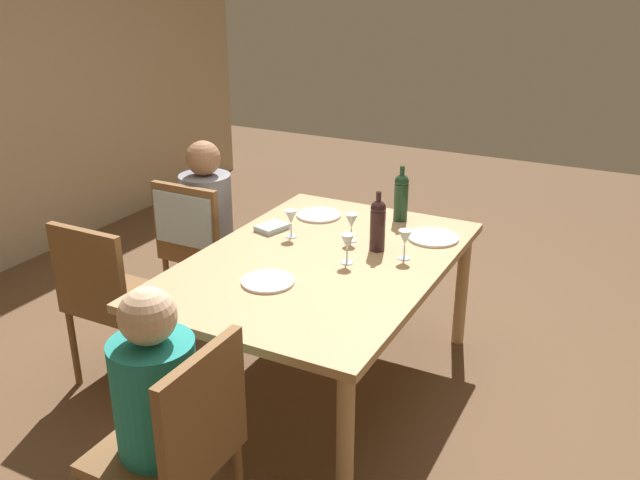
{
  "coord_description": "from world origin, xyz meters",
  "views": [
    {
      "loc": [
        -2.72,
        -1.41,
        2.09
      ],
      "look_at": [
        0.0,
        0.0,
        0.84
      ],
      "focal_mm": 38.31,
      "sensor_mm": 36.0,
      "label": 1
    }
  ],
  "objects_px": {
    "chair_far_right": "(195,235)",
    "wine_glass_near_right": "(347,243)",
    "dinner_plate_guest_left": "(268,281)",
    "chair_far_left": "(108,293)",
    "person_man_bearded": "(152,407)",
    "wine_glass_near_left": "(291,218)",
    "wine_glass_far": "(351,222)",
    "chair_left_end": "(180,443)",
    "dinner_plate_host": "(433,237)",
    "wine_glass_centre": "(405,239)",
    "person_woman_host": "(210,218)",
    "dining_table": "(320,273)",
    "dinner_plate_guest_right": "(319,215)",
    "wine_bottle_dark_red": "(401,196)",
    "wine_bottle_tall_green": "(378,224)"
  },
  "relations": [
    {
      "from": "chair_far_right",
      "to": "wine_bottle_dark_red",
      "type": "relative_size",
      "value": 2.92
    },
    {
      "from": "wine_glass_centre",
      "to": "wine_glass_far",
      "type": "bearing_deg",
      "value": 74.89
    },
    {
      "from": "wine_glass_far",
      "to": "chair_left_end",
      "type": "bearing_deg",
      "value": -178.11
    },
    {
      "from": "chair_left_end",
      "to": "dinner_plate_guest_right",
      "type": "relative_size",
      "value": 3.61
    },
    {
      "from": "person_woman_host",
      "to": "person_man_bearded",
      "type": "xyz_separation_m",
      "value": [
        -1.64,
        -0.94,
        -0.01
      ]
    },
    {
      "from": "wine_bottle_dark_red",
      "to": "wine_glass_centre",
      "type": "height_order",
      "value": "wine_bottle_dark_red"
    },
    {
      "from": "dining_table",
      "to": "person_woman_host",
      "type": "xyz_separation_m",
      "value": [
        0.41,
        0.96,
        -0.01
      ]
    },
    {
      "from": "wine_bottle_tall_green",
      "to": "wine_glass_far",
      "type": "distance_m",
      "value": 0.18
    },
    {
      "from": "wine_bottle_dark_red",
      "to": "wine_glass_far",
      "type": "relative_size",
      "value": 2.11
    },
    {
      "from": "wine_glass_near_right",
      "to": "dinner_plate_guest_right",
      "type": "bearing_deg",
      "value": 39.15
    },
    {
      "from": "person_woman_host",
      "to": "person_man_bearded",
      "type": "relative_size",
      "value": 1.02
    },
    {
      "from": "chair_far_right",
      "to": "dinner_plate_guest_left",
      "type": "bearing_deg",
      "value": -34.65
    },
    {
      "from": "wine_glass_far",
      "to": "wine_glass_near_right",
      "type": "bearing_deg",
      "value": -159.21
    },
    {
      "from": "chair_far_right",
      "to": "wine_bottle_dark_red",
      "type": "bearing_deg",
      "value": 21.25
    },
    {
      "from": "chair_far_left",
      "to": "wine_glass_centre",
      "type": "height_order",
      "value": "chair_far_left"
    },
    {
      "from": "dinner_plate_guest_left",
      "to": "chair_far_left",
      "type": "bearing_deg",
      "value": 97.84
    },
    {
      "from": "dining_table",
      "to": "chair_far_right",
      "type": "height_order",
      "value": "chair_far_right"
    },
    {
      "from": "wine_glass_near_right",
      "to": "dinner_plate_guest_left",
      "type": "relative_size",
      "value": 0.61
    },
    {
      "from": "dining_table",
      "to": "person_man_bearded",
      "type": "distance_m",
      "value": 1.23
    },
    {
      "from": "wine_glass_near_right",
      "to": "dinner_plate_host",
      "type": "bearing_deg",
      "value": -28.63
    },
    {
      "from": "chair_left_end",
      "to": "wine_glass_near_right",
      "type": "distance_m",
      "value": 1.28
    },
    {
      "from": "chair_far_right",
      "to": "dinner_plate_host",
      "type": "distance_m",
      "value": 1.4
    },
    {
      "from": "chair_far_right",
      "to": "chair_far_left",
      "type": "relative_size",
      "value": 1.0
    },
    {
      "from": "dinner_plate_guest_right",
      "to": "wine_glass_centre",
      "type": "bearing_deg",
      "value": -117.87
    },
    {
      "from": "wine_glass_centre",
      "to": "wine_glass_far",
      "type": "distance_m",
      "value": 0.34
    },
    {
      "from": "dining_table",
      "to": "dinner_plate_host",
      "type": "height_order",
      "value": "dinner_plate_host"
    },
    {
      "from": "wine_glass_near_right",
      "to": "person_woman_host",
      "type": "bearing_deg",
      "value": 70.43
    },
    {
      "from": "dining_table",
      "to": "wine_glass_near_left",
      "type": "relative_size",
      "value": 11.4
    },
    {
      "from": "chair_far_left",
      "to": "person_man_bearded",
      "type": "xyz_separation_m",
      "value": [
        -0.76,
        -0.94,
        0.11
      ]
    },
    {
      "from": "chair_far_right",
      "to": "wine_glass_near_right",
      "type": "xyz_separation_m",
      "value": [
        -0.24,
        -1.1,
        0.25
      ]
    },
    {
      "from": "chair_left_end",
      "to": "wine_glass_near_right",
      "type": "bearing_deg",
      "value": -2.34
    },
    {
      "from": "chair_far_right",
      "to": "wine_glass_far",
      "type": "distance_m",
      "value": 1.03
    },
    {
      "from": "wine_bottle_tall_green",
      "to": "dinner_plate_guest_left",
      "type": "height_order",
      "value": "wine_bottle_tall_green"
    },
    {
      "from": "person_woman_host",
      "to": "wine_glass_far",
      "type": "bearing_deg",
      "value": -7.18
    },
    {
      "from": "person_woman_host",
      "to": "dinner_plate_guest_left",
      "type": "relative_size",
      "value": 4.64
    },
    {
      "from": "wine_glass_near_left",
      "to": "wine_glass_far",
      "type": "relative_size",
      "value": 1.0
    },
    {
      "from": "wine_bottle_tall_green",
      "to": "wine_glass_near_right",
      "type": "relative_size",
      "value": 2.07
    },
    {
      "from": "chair_far_right",
      "to": "wine_glass_near_right",
      "type": "distance_m",
      "value": 1.16
    },
    {
      "from": "wine_glass_centre",
      "to": "dinner_plate_host",
      "type": "bearing_deg",
      "value": -7.56
    },
    {
      "from": "chair_far_left",
      "to": "dinner_plate_guest_left",
      "type": "height_order",
      "value": "chair_far_left"
    },
    {
      "from": "wine_glass_near_left",
      "to": "wine_glass_far",
      "type": "height_order",
      "value": "same"
    },
    {
      "from": "dining_table",
      "to": "chair_far_right",
      "type": "bearing_deg",
      "value": 74.99
    },
    {
      "from": "dining_table",
      "to": "wine_glass_far",
      "type": "distance_m",
      "value": 0.34
    },
    {
      "from": "person_man_bearded",
      "to": "wine_bottle_dark_red",
      "type": "bearing_deg",
      "value": -5.25
    },
    {
      "from": "wine_glass_centre",
      "to": "dinner_plate_guest_right",
      "type": "distance_m",
      "value": 0.74
    },
    {
      "from": "chair_far_right",
      "to": "chair_left_end",
      "type": "relative_size",
      "value": 1.0
    },
    {
      "from": "person_woman_host",
      "to": "wine_glass_far",
      "type": "height_order",
      "value": "person_woman_host"
    },
    {
      "from": "dining_table",
      "to": "dinner_plate_guest_right",
      "type": "xyz_separation_m",
      "value": [
        0.54,
        0.29,
        0.08
      ]
    },
    {
      "from": "wine_glass_centre",
      "to": "chair_far_left",
      "type": "bearing_deg",
      "value": 116.52
    },
    {
      "from": "chair_far_left",
      "to": "dinner_plate_host",
      "type": "distance_m",
      "value": 1.7
    }
  ]
}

